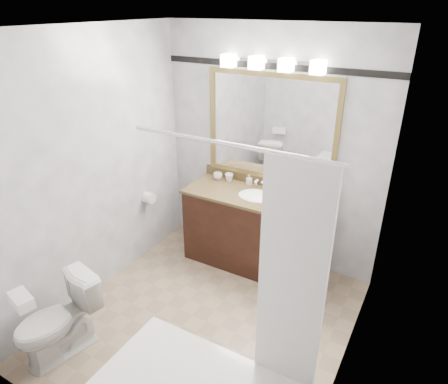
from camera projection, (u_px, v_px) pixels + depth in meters
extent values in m
cube|color=gray|center=(206.00, 321.00, 3.67)|extent=(2.40, 2.60, 0.01)
cube|color=white|center=(199.00, 27.00, 2.59)|extent=(2.40, 2.60, 0.01)
cube|color=silver|center=(270.00, 151.00, 4.15)|extent=(2.40, 0.01, 2.50)
cube|color=silver|center=(71.00, 296.00, 2.10)|extent=(2.40, 0.01, 2.50)
cube|color=silver|center=(92.00, 170.00, 3.66)|extent=(0.01, 2.60, 2.50)
cube|color=silver|center=(360.00, 240.00, 2.59)|extent=(0.01, 2.60, 2.50)
cube|color=black|center=(255.00, 233.00, 4.29)|extent=(1.50, 0.55, 0.82)
cube|color=olive|center=(257.00, 197.00, 4.10)|extent=(1.53, 0.58, 0.03)
cube|color=olive|center=(268.00, 182.00, 4.29)|extent=(1.53, 0.03, 0.10)
ellipsoid|color=white|center=(257.00, 198.00, 4.11)|extent=(0.44, 0.34, 0.14)
cube|color=olive|center=(273.00, 74.00, 3.80)|extent=(1.40, 0.04, 0.05)
cube|color=olive|center=(268.00, 176.00, 4.25)|extent=(1.40, 0.04, 0.05)
cube|color=olive|center=(213.00, 119.00, 4.32)|extent=(0.05, 0.04, 1.00)
cube|color=olive|center=(337.00, 138.00, 3.72)|extent=(0.05, 0.04, 1.00)
cube|color=white|center=(270.00, 128.00, 4.03)|extent=(1.30, 0.01, 1.00)
cube|color=silver|center=(273.00, 61.00, 3.74)|extent=(0.90, 0.05, 0.03)
cube|color=white|center=(229.00, 61.00, 3.91)|extent=(0.12, 0.12, 0.12)
cube|color=white|center=(256.00, 63.00, 3.77)|extent=(0.12, 0.12, 0.12)
cube|color=white|center=(286.00, 65.00, 3.64)|extent=(0.12, 0.12, 0.12)
cube|color=white|center=(318.00, 67.00, 3.51)|extent=(0.12, 0.12, 0.12)
cube|color=black|center=(274.00, 66.00, 3.78)|extent=(2.40, 0.01, 0.06)
cylinder|color=silver|center=(230.00, 144.00, 2.17)|extent=(1.30, 0.02, 0.02)
cube|color=white|center=(291.00, 284.00, 2.30)|extent=(0.40, 0.04, 1.55)
cylinder|color=white|center=(149.00, 198.00, 4.39)|extent=(0.11, 0.12, 0.12)
imported|color=white|center=(57.00, 321.00, 3.19)|extent=(0.52, 0.74, 0.68)
cube|color=white|center=(21.00, 300.00, 2.85)|extent=(0.24, 0.17, 0.09)
cylinder|color=black|center=(315.00, 213.00, 3.74)|extent=(0.17, 0.17, 0.02)
cylinder|color=black|center=(320.00, 199.00, 3.72)|extent=(0.14, 0.14, 0.25)
sphere|color=black|center=(321.00, 187.00, 3.67)|extent=(0.15, 0.15, 0.15)
cube|color=black|center=(316.00, 194.00, 3.64)|extent=(0.12, 0.12, 0.05)
cylinder|color=silver|center=(314.00, 211.00, 3.72)|extent=(0.06, 0.06, 0.06)
imported|color=white|center=(218.00, 176.00, 4.46)|extent=(0.12, 0.12, 0.08)
imported|color=white|center=(229.00, 178.00, 4.42)|extent=(0.12, 0.12, 0.08)
imported|color=white|center=(249.00, 180.00, 4.33)|extent=(0.07, 0.07, 0.11)
cube|color=beige|center=(270.00, 192.00, 4.14)|extent=(0.09, 0.07, 0.02)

